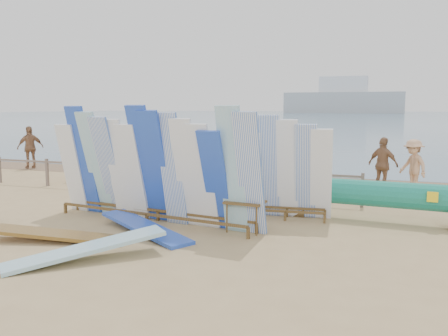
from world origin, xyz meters
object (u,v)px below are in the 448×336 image
at_px(side_surfboard_rack, 287,173).
at_px(beachgoer_9, 305,159).
at_px(beachgoer_10, 383,165).
at_px(beachgoer_extra_0, 413,166).
at_px(flat_board_d, 145,233).
at_px(vendor_table, 245,215).
at_px(beachgoer_extra_1, 30,147).
at_px(beachgoer_4, 147,153).
at_px(flat_board_b, 87,260).
at_px(beachgoer_3, 140,153).
at_px(main_surfboard_rack, 152,171).
at_px(beachgoer_6, 284,162).
at_px(beachgoer_8, 256,167).
at_px(beach_chair_left, 200,181).
at_px(beachgoer_2, 157,159).
at_px(flat_board_c, 59,241).
at_px(outrigger_canoe, 375,195).
at_px(beachgoer_5, 169,156).
at_px(stroller, 213,177).
at_px(beachgoer_0, 81,156).
at_px(beachgoer_11, 90,150).
at_px(beach_chair_right, 209,182).
at_px(beachgoer_7, 252,158).

distance_m(side_surfboard_rack, beachgoer_9, 5.88).
xyz_separation_m(beachgoer_10, beachgoer_extra_0, (0.86, 0.25, -0.03)).
bearing_deg(flat_board_d, beachgoer_extra_0, -8.53).
distance_m(side_surfboard_rack, vendor_table, 1.69).
height_order(side_surfboard_rack, vendor_table, side_surfboard_rack).
distance_m(beachgoer_extra_1, beachgoer_4, 5.91).
relative_size(flat_board_b, beachgoer_3, 1.44).
relative_size(main_surfboard_rack, beachgoer_extra_0, 3.31).
xyz_separation_m(beachgoer_6, beachgoer_8, (-0.53, -1.38, -0.01)).
relative_size(beach_chair_left, beachgoer_4, 0.51).
distance_m(main_surfboard_rack, beachgoer_2, 5.77).
xyz_separation_m(flat_board_c, beachgoer_extra_0, (6.67, 8.07, 0.81)).
distance_m(flat_board_d, beachgoer_2, 6.69).
bearing_deg(beachgoer_6, outrigger_canoe, 13.09).
bearing_deg(beachgoer_2, beachgoer_5, 27.65).
relative_size(outrigger_canoe, beachgoer_4, 3.67).
distance_m(stroller, beachgoer_5, 2.71).
bearing_deg(beachgoer_3, stroller, 38.61).
distance_m(outrigger_canoe, beach_chair_left, 5.90).
height_order(beachgoer_10, beachgoer_0, beachgoer_0).
xyz_separation_m(flat_board_c, stroller, (0.81, 6.33, 0.42)).
height_order(beachgoer_5, beachgoer_8, beachgoer_5).
bearing_deg(flat_board_c, beachgoer_8, -35.76).
height_order(flat_board_d, beachgoer_9, beachgoer_9).
height_order(beachgoer_2, beachgoer_10, beachgoer_10).
xyz_separation_m(flat_board_b, beachgoer_11, (-7.34, 10.52, 0.77)).
height_order(flat_board_d, beachgoer_3, beachgoer_3).
xyz_separation_m(outrigger_canoe, beach_chair_left, (-5.34, 2.48, -0.33)).
distance_m(flat_board_c, beachgoer_2, 7.30).
xyz_separation_m(stroller, beachgoer_extra_0, (5.86, 1.74, 0.39)).
bearing_deg(main_surfboard_rack, beachgoer_8, 79.18).
bearing_deg(vendor_table, main_surfboard_rack, -177.23).
height_order(main_surfboard_rack, flat_board_d, main_surfboard_rack).
bearing_deg(beachgoer_11, flat_board_b, 3.21).
distance_m(beachgoer_3, beachgoer_4, 0.27).
relative_size(outrigger_canoe, flat_board_b, 2.45).
relative_size(outrigger_canoe, flat_board_d, 2.45).
bearing_deg(beachgoer_9, beachgoer_3, -19.75).
height_order(vendor_table, beachgoer_8, beachgoer_8).
height_order(beach_chair_right, beachgoer_extra_0, beachgoer_extra_0).
bearing_deg(beach_chair_right, flat_board_d, -100.32).
bearing_deg(outrigger_canoe, beachgoer_4, 156.93).
bearing_deg(beachgoer_7, beach_chair_right, 35.45).
distance_m(beachgoer_5, beachgoer_10, 7.24).
relative_size(flat_board_c, beachgoer_7, 1.56).
height_order(beachgoer_7, beachgoer_9, beachgoer_7).
height_order(beachgoer_3, beachgoer_4, beachgoer_3).
xyz_separation_m(beachgoer_3, beachgoer_extra_1, (-5.66, 0.81, -0.04)).
distance_m(flat_board_c, flat_board_b, 1.45).
bearing_deg(beachgoer_6, beach_chair_right, -93.31).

